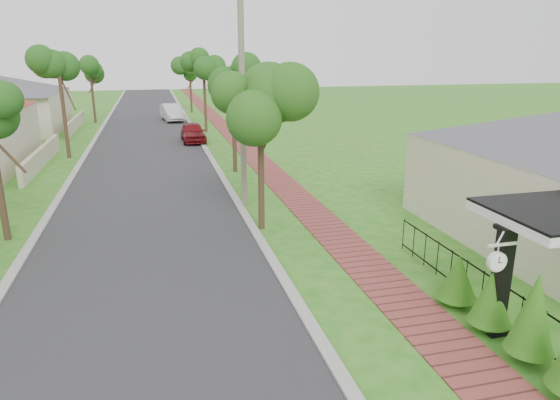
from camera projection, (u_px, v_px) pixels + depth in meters
name	position (u px, v px, depth m)	size (l,w,h in m)	color
ground	(286.00, 335.00, 11.00)	(160.00, 160.00, 0.00)	#24721B
road	(147.00, 161.00, 28.88)	(7.00, 120.00, 0.02)	#28282B
kerb_right	(210.00, 157.00, 29.75)	(0.30, 120.00, 0.10)	#9E9E99
kerb_left	(80.00, 164.00, 28.02)	(0.30, 120.00, 0.10)	#9E9E99
sidewalk	(253.00, 155.00, 30.36)	(1.50, 120.00, 0.03)	brown
porch_post	(500.00, 286.00, 10.83)	(0.48, 0.48, 2.52)	black
picket_fence	(482.00, 289.00, 12.01)	(0.03, 8.02, 1.00)	black
street_trees	(144.00, 75.00, 33.99)	(10.70, 37.65, 5.89)	#382619
hedge_row	(517.00, 314.00, 10.23)	(0.91, 4.59, 2.07)	#1F6213
parked_car_red	(193.00, 132.00, 34.75)	(1.57, 3.91, 1.33)	maroon
parked_car_white	(172.00, 113.00, 45.59)	(1.59, 4.56, 1.50)	silver
near_tree	(260.00, 104.00, 16.51)	(2.13, 2.13, 5.46)	#382619
utility_pole	(242.00, 97.00, 19.28)	(1.20, 0.24, 8.57)	gray
station_clock	(497.00, 260.00, 10.11)	(0.71, 0.13, 0.60)	white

